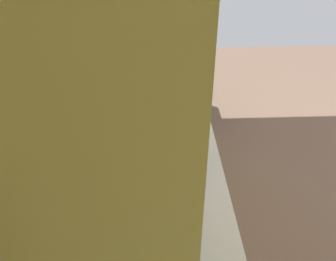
# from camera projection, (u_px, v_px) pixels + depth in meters

# --- Properties ---
(wall_back) EXTENTS (4.20, 0.12, 2.56)m
(wall_back) POSITION_uv_depth(u_px,v_px,m) (82.00, 47.00, 1.85)
(wall_back) COLOR beige
(wall_back) RESTS_ON ground_plane
(counter_run) EXTENTS (3.14, 0.61, 0.92)m
(counter_run) POSITION_uv_depth(u_px,v_px,m) (155.00, 227.00, 1.93)
(counter_run) COLOR #D8C66C
(counter_run) RESTS_ON ground_plane
(oven_range) EXTENTS (0.72, 0.64, 1.10)m
(oven_range) POSITION_uv_depth(u_px,v_px,m) (155.00, 71.00, 3.52)
(oven_range) COLOR black
(oven_range) RESTS_ON ground_plane
(microwave) EXTENTS (0.46, 0.37, 0.27)m
(microwave) POSITION_uv_depth(u_px,v_px,m) (149.00, 137.00, 1.58)
(microwave) COLOR #B7BABF
(microwave) RESTS_ON counter_run
(bowl) EXTENTS (0.17, 0.17, 0.07)m
(bowl) POSITION_uv_depth(u_px,v_px,m) (163.00, 241.00, 1.24)
(bowl) COLOR #4C8CBF
(bowl) RESTS_ON counter_run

